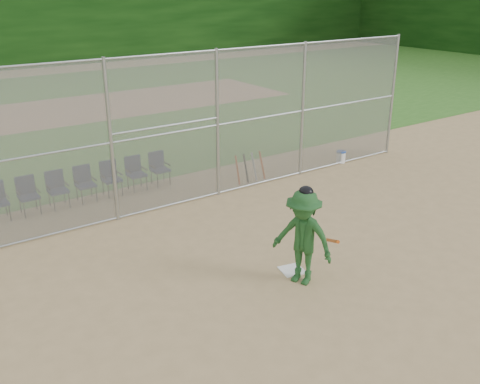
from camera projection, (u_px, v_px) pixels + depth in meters
ground at (311, 281)px, 10.66m from camera, size 100.00×100.00×0.00m
grass_strip at (47, 113)px, 24.42m from camera, size 100.00×100.00×0.00m
dirt_patch_far at (47, 113)px, 24.42m from camera, size 24.00×24.00×0.00m
backstop_fence at (185, 128)px, 13.73m from camera, size 16.09×0.09×4.00m
home_plate at (292, 270)px, 11.03m from camera, size 0.56×0.56×0.02m
batter_at_plate at (303, 237)px, 10.28m from camera, size 1.20×1.48×2.02m
water_cooler at (341, 157)px, 17.61m from camera, size 0.31×0.31×0.40m
spare_bats at (250, 167)px, 15.93m from camera, size 0.96×0.35×0.84m
chair_1 at (29, 196)px, 13.61m from camera, size 0.54×0.52×0.96m
chair_2 at (58, 190)px, 14.00m from camera, size 0.54×0.52×0.96m
chair_3 at (86, 184)px, 14.40m from camera, size 0.54×0.52×0.96m
chair_4 at (112, 179)px, 14.79m from camera, size 0.54×0.52×0.96m
chair_5 at (137, 174)px, 15.19m from camera, size 0.54×0.52×0.96m
chair_6 at (160, 169)px, 15.58m from camera, size 0.54×0.52×0.96m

